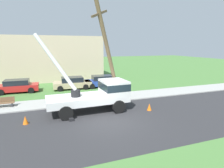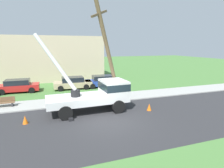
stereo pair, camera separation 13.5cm
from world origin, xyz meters
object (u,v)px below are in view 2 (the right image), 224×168
parked_sedan_blue (103,81)px  park_bench (4,102)px  leaning_utility_pole (109,54)px  traffic_cone_behind (25,120)px  parked_sedan_tan (73,83)px  utility_truck (98,93)px  parked_sedan_red (18,86)px  traffic_cone_ahead (149,107)px

parked_sedan_blue → park_bench: 11.26m
leaning_utility_pole → traffic_cone_behind: size_ratio=15.26×
parked_sedan_tan → park_bench: parked_sedan_tan is taller
utility_truck → parked_sedan_blue: utility_truck is taller
parked_sedan_red → park_bench: 5.52m
utility_truck → park_bench: size_ratio=4.26×
parked_sedan_tan → park_bench: bearing=-140.4°
leaning_utility_pole → traffic_cone_ahead: bearing=-44.1°
utility_truck → parked_sedan_tan: bearing=96.3°
parked_sedan_blue → utility_truck: bearing=-108.8°
traffic_cone_ahead → traffic_cone_behind: (-9.07, 0.40, 0.00)m
traffic_cone_behind → parked_sedan_red: (-1.58, 9.61, 0.43)m
parked_sedan_tan → traffic_cone_ahead: bearing=-64.2°
parked_sedan_blue → traffic_cone_ahead: bearing=-84.1°
utility_truck → park_bench: 7.89m
traffic_cone_ahead → parked_sedan_tan: 10.80m
leaning_utility_pole → traffic_cone_ahead: leaning_utility_pole is taller
park_bench → parked_sedan_blue: bearing=27.2°
leaning_utility_pole → park_bench: (-8.44, 2.02, -3.91)m
utility_truck → leaning_utility_pole: 3.37m
utility_truck → traffic_cone_ahead: bearing=-20.9°
utility_truck → park_bench: bearing=157.1°
parked_sedan_red → traffic_cone_ahead: bearing=-43.2°
traffic_cone_ahead → park_bench: 11.90m
leaning_utility_pole → traffic_cone_behind: 7.96m
traffic_cone_ahead → leaning_utility_pole: bearing=135.9°
leaning_utility_pole → parked_sedan_tan: leaning_utility_pole is taller
traffic_cone_behind → parked_sedan_red: bearing=99.3°
utility_truck → parked_sedan_red: 10.99m
parked_sedan_red → parked_sedan_blue: bearing=-2.1°
leaning_utility_pole → traffic_cone_behind: leaning_utility_pole is taller
parked_sedan_red → park_bench: (-0.37, -5.51, -0.25)m
parked_sedan_tan → park_bench: (-6.31, -5.21, -0.25)m
traffic_cone_behind → parked_sedan_red: size_ratio=0.13×
park_bench → leaning_utility_pole: bearing=-13.4°
traffic_cone_ahead → parked_sedan_red: size_ratio=0.13×
leaning_utility_pole → traffic_cone_ahead: (2.57, -2.49, -4.09)m
parked_sedan_blue → parked_sedan_red: bearing=177.9°
park_bench → traffic_cone_ahead: bearing=-22.2°
parked_sedan_red → parked_sedan_blue: size_ratio=0.99×
traffic_cone_ahead → parked_sedan_blue: 9.71m
utility_truck → park_bench: (-7.22, 3.05, -0.95)m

